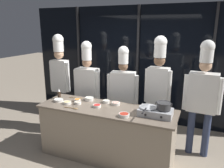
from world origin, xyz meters
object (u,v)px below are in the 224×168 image
object	(u,v)px
prep_bowl_ginger	(67,102)
serving_spoon_solid	(78,98)
prep_bowl_bell_pepper	(97,106)
prep_bowl_rice	(59,100)
prep_bowl_garlic	(106,101)
chef_sous	(87,83)
serving_spoon_slotted	(74,108)
chef_head	(60,72)
chef_apprentice	(203,92)
chef_pastry	(158,81)
squeeze_bottle_soy	(59,94)
prep_bowl_chili_flakes	(124,115)
frying_pan	(148,106)
portable_stove	(156,112)
prep_bowl_shrimp	(116,103)
chef_line	(123,88)
prep_bowl_bean_sprouts	(89,99)
stock_pot	(164,106)
prep_bowl_chicken	(78,103)
prep_bowl_carrots	(77,100)

from	to	relation	value
prep_bowl_ginger	serving_spoon_solid	size ratio (longest dim) A/B	0.56
prep_bowl_bell_pepper	prep_bowl_rice	size ratio (longest dim) A/B	0.83
prep_bowl_garlic	chef_sous	bearing A→B (deg)	143.99
prep_bowl_ginger	prep_bowl_garlic	bearing A→B (deg)	26.79
serving_spoon_slotted	serving_spoon_solid	xyz separation A→B (m)	(-0.21, 0.48, 0.00)
chef_head	chef_apprentice	world-z (taller)	chef_head
serving_spoon_slotted	chef_pastry	world-z (taller)	chef_pastry
squeeze_bottle_soy	prep_bowl_rice	bearing A→B (deg)	-59.29
prep_bowl_chili_flakes	frying_pan	bearing A→B (deg)	35.90
squeeze_bottle_soy	prep_bowl_bell_pepper	size ratio (longest dim) A/B	1.35
portable_stove	prep_bowl_shrimp	xyz separation A→B (m)	(-0.73, 0.20, -0.03)
frying_pan	chef_line	distance (m)	1.05
prep_bowl_bean_sprouts	serving_spoon_slotted	xyz separation A→B (m)	(-0.04, -0.46, -0.03)
prep_bowl_bean_sprouts	portable_stove	bearing A→B (deg)	-9.90
serving_spoon_slotted	stock_pot	bearing A→B (deg)	9.66
prep_bowl_rice	portable_stove	bearing A→B (deg)	1.33
stock_pot	chef_line	xyz separation A→B (m)	(-0.93, 0.78, -0.04)
frying_pan	stock_pot	size ratio (longest dim) A/B	2.06
portable_stove	chef_sous	world-z (taller)	chef_sous
prep_bowl_chicken	portable_stove	bearing A→B (deg)	1.30
stock_pot	prep_bowl_bell_pepper	world-z (taller)	stock_pot
chef_sous	squeeze_bottle_soy	bearing A→B (deg)	67.19
prep_bowl_chicken	prep_bowl_carrots	distance (m)	0.14
prep_bowl_shrimp	prep_bowl_garlic	distance (m)	0.20
portable_stove	prep_bowl_rice	size ratio (longest dim) A/B	2.96
prep_bowl_ginger	chef_sous	world-z (taller)	chef_sous
prep_bowl_bean_sprouts	chef_line	world-z (taller)	chef_line
serving_spoon_slotted	frying_pan	bearing A→B (deg)	11.26
prep_bowl_bean_sprouts	chef_sous	xyz separation A→B (m)	(-0.29, 0.46, 0.15)
prep_bowl_shrimp	squeeze_bottle_soy	bearing A→B (deg)	-173.89
prep_bowl_bean_sprouts	prep_bowl_rice	distance (m)	0.55
squeeze_bottle_soy	prep_bowl_chili_flakes	size ratio (longest dim) A/B	1.14
squeeze_bottle_soy	prep_bowl_shrimp	world-z (taller)	squeeze_bottle_soy
portable_stove	prep_bowl_bean_sprouts	xyz separation A→B (m)	(-1.26, 0.22, -0.02)
squeeze_bottle_soy	prep_bowl_shrimp	bearing A→B (deg)	6.11
squeeze_bottle_soy	serving_spoon_solid	xyz separation A→B (m)	(0.31, 0.16, -0.08)
serving_spoon_solid	chef_line	bearing A→B (deg)	38.34
prep_bowl_ginger	prep_bowl_chicken	bearing A→B (deg)	16.16
prep_bowl_chicken	prep_bowl_chili_flakes	size ratio (longest dim) A/B	0.72
prep_bowl_shrimp	chef_line	size ratio (longest dim) A/B	0.08
squeeze_bottle_soy	prep_bowl_chili_flakes	bearing A→B (deg)	-12.43
prep_bowl_ginger	prep_bowl_rice	distance (m)	0.21
prep_bowl_garlic	chef_sous	xyz separation A→B (m)	(-0.63, 0.46, 0.16)
frying_pan	prep_bowl_shrimp	xyz separation A→B (m)	(-0.61, 0.20, -0.11)
prep_bowl_bell_pepper	chef_apprentice	world-z (taller)	chef_apprentice
stock_pot	prep_bowl_carrots	xyz separation A→B (m)	(-1.55, 0.08, -0.15)
frying_pan	squeeze_bottle_soy	xyz separation A→B (m)	(-1.70, 0.08, -0.05)
chef_pastry	chef_sous	bearing A→B (deg)	8.16
prep_bowl_garlic	chef_apprentice	distance (m)	1.65
prep_bowl_carrots	serving_spoon_slotted	size ratio (longest dim) A/B	0.44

